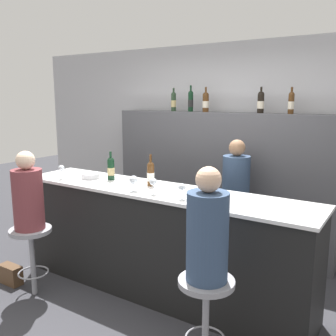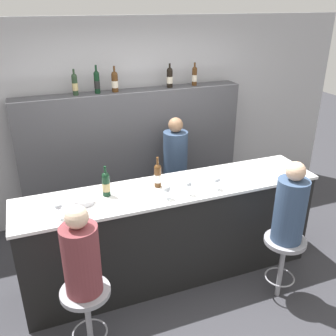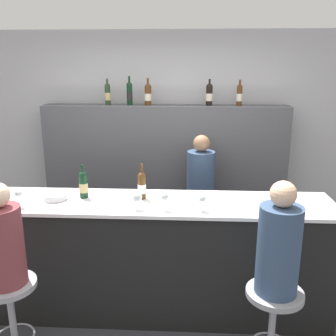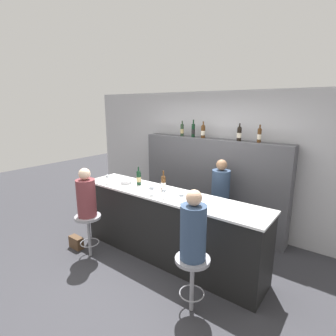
{
  "view_description": "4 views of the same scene",
  "coord_description": "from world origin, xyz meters",
  "px_view_note": "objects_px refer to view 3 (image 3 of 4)",
  "views": [
    {
      "loc": [
        1.96,
        -2.56,
        1.93
      ],
      "look_at": [
        0.17,
        0.23,
        1.3
      ],
      "focal_mm": 40.0,
      "sensor_mm": 36.0,
      "label": 1
    },
    {
      "loc": [
        -1.23,
        -2.76,
        2.76
      ],
      "look_at": [
        -0.06,
        0.25,
        1.31
      ],
      "focal_mm": 40.0,
      "sensor_mm": 36.0,
      "label": 2
    },
    {
      "loc": [
        0.27,
        -2.7,
        2.19
      ],
      "look_at": [
        0.11,
        0.23,
        1.38
      ],
      "focal_mm": 40.0,
      "sensor_mm": 36.0,
      "label": 3
    },
    {
      "loc": [
        2.24,
        -2.64,
        2.34
      ],
      "look_at": [
        0.07,
        0.23,
        1.48
      ],
      "focal_mm": 28.0,
      "sensor_mm": 36.0,
      "label": 4
    }
  ],
  "objects_px": {
    "wine_bottle_counter_0": "(83,184)",
    "wine_glass_2": "(165,197)",
    "metal_bowl": "(56,197)",
    "guest_seated_left": "(2,241)",
    "wine_bottle_counter_1": "(142,185)",
    "wine_glass_1": "(137,198)",
    "wine_bottle_backbar_0": "(108,94)",
    "wine_bottle_backbar_4": "(239,95)",
    "wine_bottle_backbar_3": "(209,94)",
    "wine_glass_0": "(19,195)",
    "bartender": "(200,205)",
    "wine_bottle_backbar_2": "(148,94)",
    "wine_glass_3": "(202,199)",
    "bar_stool_left": "(10,300)",
    "guest_seated_right": "(279,245)",
    "bar_stool_right": "(273,309)",
    "wine_bottle_backbar_1": "(130,93)"
  },
  "relations": [
    {
      "from": "wine_bottle_backbar_4",
      "to": "wine_glass_3",
      "type": "bearing_deg",
      "value": -106.5
    },
    {
      "from": "wine_bottle_backbar_3",
      "to": "wine_bottle_backbar_4",
      "type": "relative_size",
      "value": 1.02
    },
    {
      "from": "wine_bottle_backbar_4",
      "to": "wine_glass_2",
      "type": "xyz_separation_m",
      "value": [
        -0.76,
        -1.56,
        -0.69
      ]
    },
    {
      "from": "wine_bottle_backbar_0",
      "to": "wine_bottle_backbar_1",
      "type": "distance_m",
      "value": 0.26
    },
    {
      "from": "wine_bottle_counter_0",
      "to": "metal_bowl",
      "type": "distance_m",
      "value": 0.26
    },
    {
      "from": "wine_bottle_backbar_1",
      "to": "wine_bottle_backbar_3",
      "type": "relative_size",
      "value": 1.11
    },
    {
      "from": "guest_seated_left",
      "to": "bartender",
      "type": "height_order",
      "value": "bartender"
    },
    {
      "from": "guest_seated_right",
      "to": "wine_bottle_backbar_2",
      "type": "bearing_deg",
      "value": 117.73
    },
    {
      "from": "wine_bottle_backbar_0",
      "to": "wine_glass_3",
      "type": "distance_m",
      "value": 2.02
    },
    {
      "from": "wine_bottle_counter_1",
      "to": "wine_bottle_backbar_2",
      "type": "height_order",
      "value": "wine_bottle_backbar_2"
    },
    {
      "from": "wine_bottle_backbar_3",
      "to": "metal_bowl",
      "type": "height_order",
      "value": "wine_bottle_backbar_3"
    },
    {
      "from": "wine_bottle_backbar_2",
      "to": "guest_seated_right",
      "type": "height_order",
      "value": "wine_bottle_backbar_2"
    },
    {
      "from": "wine_bottle_backbar_0",
      "to": "metal_bowl",
      "type": "relative_size",
      "value": 1.54
    },
    {
      "from": "wine_bottle_backbar_4",
      "to": "metal_bowl",
      "type": "relative_size",
      "value": 1.49
    },
    {
      "from": "wine_glass_3",
      "to": "bar_stool_right",
      "type": "xyz_separation_m",
      "value": [
        0.5,
        -0.5,
        -0.63
      ]
    },
    {
      "from": "wine_glass_0",
      "to": "wine_bottle_counter_0",
      "type": "bearing_deg",
      "value": 29.66
    },
    {
      "from": "wine_bottle_counter_0",
      "to": "wine_glass_2",
      "type": "distance_m",
      "value": 0.78
    },
    {
      "from": "wine_bottle_counter_0",
      "to": "wine_bottle_backbar_1",
      "type": "distance_m",
      "value": 1.49
    },
    {
      "from": "wine_glass_1",
      "to": "wine_bottle_backbar_4",
      "type": "bearing_deg",
      "value": 57.8
    },
    {
      "from": "metal_bowl",
      "to": "wine_bottle_counter_0",
      "type": "bearing_deg",
      "value": 17.61
    },
    {
      "from": "wine_bottle_counter_1",
      "to": "wine_bottle_backbar_1",
      "type": "distance_m",
      "value": 1.5
    },
    {
      "from": "wine_bottle_counter_0",
      "to": "bartender",
      "type": "xyz_separation_m",
      "value": [
        1.06,
        0.87,
        -0.5
      ]
    },
    {
      "from": "wine_bottle_backbar_3",
      "to": "wine_glass_3",
      "type": "bearing_deg",
      "value": -94.37
    },
    {
      "from": "wine_bottle_backbar_3",
      "to": "wine_glass_0",
      "type": "bearing_deg",
      "value": -135.87
    },
    {
      "from": "wine_bottle_counter_1",
      "to": "wine_glass_1",
      "type": "distance_m",
      "value": 0.26
    },
    {
      "from": "wine_glass_2",
      "to": "wine_glass_1",
      "type": "bearing_deg",
      "value": 180.0
    },
    {
      "from": "wine_bottle_counter_1",
      "to": "guest_seated_right",
      "type": "relative_size",
      "value": 0.39
    },
    {
      "from": "bartender",
      "to": "wine_glass_2",
      "type": "bearing_deg",
      "value": -106.15
    },
    {
      "from": "metal_bowl",
      "to": "wine_bottle_counter_1",
      "type": "bearing_deg",
      "value": 5.6
    },
    {
      "from": "bar_stool_left",
      "to": "guest_seated_right",
      "type": "relative_size",
      "value": 0.85
    },
    {
      "from": "bar_stool_left",
      "to": "bar_stool_right",
      "type": "xyz_separation_m",
      "value": [
        1.9,
        0.0,
        0.0
      ]
    },
    {
      "from": "wine_bottle_backbar_4",
      "to": "guest_seated_left",
      "type": "height_order",
      "value": "wine_bottle_backbar_4"
    },
    {
      "from": "wine_glass_3",
      "to": "bartender",
      "type": "relative_size",
      "value": 0.1
    },
    {
      "from": "wine_bottle_backbar_4",
      "to": "bartender",
      "type": "height_order",
      "value": "wine_bottle_backbar_4"
    },
    {
      "from": "wine_bottle_backbar_4",
      "to": "guest_seated_left",
      "type": "bearing_deg",
      "value": -132.06
    },
    {
      "from": "wine_glass_0",
      "to": "wine_glass_1",
      "type": "bearing_deg",
      "value": 0.0
    },
    {
      "from": "metal_bowl",
      "to": "guest_seated_left",
      "type": "height_order",
      "value": "guest_seated_left"
    },
    {
      "from": "wine_bottle_counter_0",
      "to": "wine_glass_1",
      "type": "xyz_separation_m",
      "value": [
        0.51,
        -0.26,
        -0.02
      ]
    },
    {
      "from": "wine_bottle_backbar_0",
      "to": "wine_bottle_backbar_2",
      "type": "height_order",
      "value": "wine_bottle_backbar_2"
    },
    {
      "from": "wine_bottle_backbar_2",
      "to": "wine_glass_3",
      "type": "relative_size",
      "value": 2.18
    },
    {
      "from": "wine_bottle_backbar_0",
      "to": "wine_bottle_backbar_4",
      "type": "distance_m",
      "value": 1.52
    },
    {
      "from": "wine_glass_1",
      "to": "guest_seated_left",
      "type": "height_order",
      "value": "guest_seated_left"
    },
    {
      "from": "wine_glass_0",
      "to": "bar_stool_left",
      "type": "distance_m",
      "value": 0.82
    },
    {
      "from": "wine_bottle_counter_1",
      "to": "wine_glass_2",
      "type": "height_order",
      "value": "wine_bottle_counter_1"
    },
    {
      "from": "wine_glass_0",
      "to": "bartender",
      "type": "height_order",
      "value": "bartender"
    },
    {
      "from": "wine_bottle_backbar_0",
      "to": "wine_glass_3",
      "type": "xyz_separation_m",
      "value": [
        1.06,
        -1.56,
        -0.71
      ]
    },
    {
      "from": "wine_bottle_backbar_0",
      "to": "wine_bottle_backbar_4",
      "type": "relative_size",
      "value": 1.03
    },
    {
      "from": "wine_glass_1",
      "to": "bar_stool_left",
      "type": "height_order",
      "value": "wine_glass_1"
    },
    {
      "from": "wine_bottle_backbar_2",
      "to": "bartender",
      "type": "height_order",
      "value": "wine_bottle_backbar_2"
    },
    {
      "from": "wine_bottle_counter_1",
      "to": "wine_glass_3",
      "type": "bearing_deg",
      "value": -27.17
    }
  ]
}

